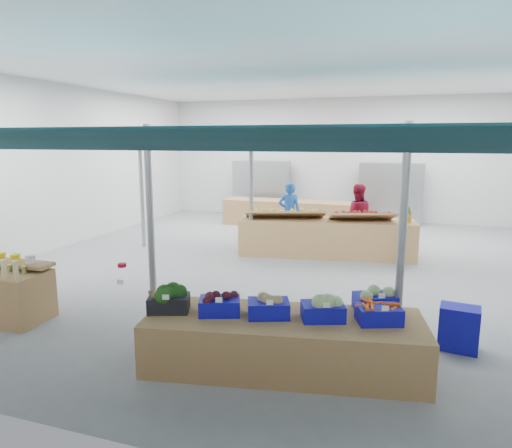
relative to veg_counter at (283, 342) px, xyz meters
The scene contains 23 objects.
floor 4.78m from the veg_counter, 104.41° to the left, with size 13.00×13.00×0.00m, color slate.
hall 6.59m from the veg_counter, 101.09° to the left, with size 13.00×13.00×13.00m.
pole_grid 3.26m from the veg_counter, 98.67° to the left, with size 10.00×4.60×3.00m.
awnings 3.80m from the veg_counter, 98.67° to the left, with size 9.50×7.08×0.30m.
back_shelving_left 11.26m from the veg_counter, 109.15° to the left, with size 2.00×0.50×2.00m, color #B23F33.
back_shelving_right 10.67m from the veg_counter, 85.63° to the left, with size 2.00×0.50×2.00m, color #B23F33.
veg_counter is the anchor object (origin of this frame).
fruit_counter 5.71m from the veg_counter, 94.68° to the left, with size 4.15×0.99×0.89m, color olive.
far_counter 9.39m from the veg_counter, 102.95° to the left, with size 4.63×0.93×0.83m, color olive.
crate_stack 2.43m from the veg_counter, 30.19° to the left, with size 0.50×0.35×0.60m, color #0F0EA2.
vendor_left 7.01m from the veg_counter, 103.78° to the left, with size 0.61×0.40×1.66m, color blue.
vendor_right 6.81m from the veg_counter, 88.87° to the left, with size 0.81×0.63×1.66m, color maroon.
crate_broccoli 1.53m from the veg_counter, 169.81° to the right, with size 0.59×0.50×0.35m.
crate_beets 0.92m from the veg_counter, 169.81° to the right, with size 0.59×0.50×0.29m.
crate_celeriac 0.51m from the veg_counter, 169.76° to the right, with size 0.59×0.50×0.31m.
crate_cabbage 0.67m from the veg_counter, 10.16° to the left, with size 0.59×0.50×0.35m.
crate_carrots 1.21m from the veg_counter, 10.17° to the left, with size 0.59×0.50×0.29m.
sparrow 1.71m from the veg_counter, 165.73° to the right, with size 0.12×0.09×0.11m.
pole_ribbon 2.41m from the veg_counter, behind, with size 0.12×0.12×0.28m.
apple_heap_yellow 5.68m from the veg_counter, 104.68° to the left, with size 2.02×1.24×0.27m.
apple_heap_red 5.78m from the veg_counter, 86.21° to the left, with size 1.64×1.12×0.27m.
pineapple 6.09m from the veg_counter, 76.58° to the left, with size 0.14×0.14×0.39m.
crate_extra 1.29m from the veg_counter, 30.73° to the left, with size 0.60×0.52×0.32m.
Camera 1 is at (2.53, -9.71, 2.79)m, focal length 32.00 mm.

